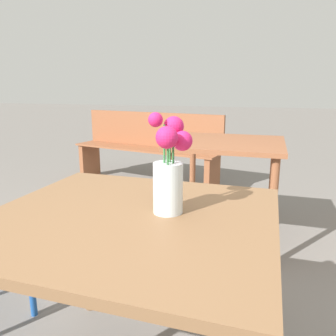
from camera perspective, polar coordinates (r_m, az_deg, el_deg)
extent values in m
cube|color=brown|center=(1.11, -6.61, -8.69)|extent=(0.95, 0.87, 0.03)
cylinder|color=brown|center=(1.74, -13.94, -13.39)|extent=(0.05, 0.05, 0.69)
cylinder|color=brown|center=(1.52, 15.11, -17.62)|extent=(0.05, 0.05, 0.69)
cylinder|color=silver|center=(1.09, 0.00, -3.49)|extent=(0.10, 0.10, 0.17)
cylinder|color=silver|center=(1.10, 0.00, -5.19)|extent=(0.09, 0.09, 0.09)
cylinder|color=#337038|center=(1.08, 0.88, -1.90)|extent=(0.01, 0.01, 0.21)
sphere|color=#D11E60|center=(1.05, 2.54, 4.74)|extent=(0.06, 0.06, 0.06)
cylinder|color=#337038|center=(1.08, 0.32, -0.66)|extent=(0.01, 0.01, 0.25)
sphere|color=#D11E60|center=(1.08, 1.00, 7.26)|extent=(0.07, 0.07, 0.07)
cylinder|color=#337038|center=(1.07, -0.63, 0.00)|extent=(0.01, 0.01, 0.28)
sphere|color=#D11E60|center=(1.06, -2.20, 8.41)|extent=(0.05, 0.05, 0.05)
cylinder|color=#337038|center=(1.05, -0.06, -1.76)|extent=(0.01, 0.01, 0.23)
sphere|color=#D11E60|center=(0.99, -0.13, 5.38)|extent=(0.07, 0.07, 0.07)
cylinder|color=#1E519E|center=(2.12, -26.54, -13.19)|extent=(0.03, 0.03, 0.43)
cylinder|color=#1E519E|center=(1.84, -22.84, -17.12)|extent=(0.03, 0.03, 0.43)
cube|color=brown|center=(3.84, -4.12, 3.40)|extent=(1.86, 0.70, 0.02)
cube|color=brown|center=(3.94, -2.91, 6.77)|extent=(1.80, 0.38, 0.40)
cube|color=brown|center=(3.51, 7.71, -1.44)|extent=(0.12, 0.33, 0.43)
cube|color=brown|center=(4.40, -13.44, 1.38)|extent=(0.12, 0.33, 0.43)
cube|color=brown|center=(2.39, 10.38, 4.30)|extent=(0.79, 0.79, 0.03)
cylinder|color=brown|center=(2.24, 0.43, -6.17)|extent=(0.05, 0.05, 0.73)
cylinder|color=brown|center=(2.15, 17.66, -7.65)|extent=(0.05, 0.05, 0.73)
cylinder|color=brown|center=(2.84, 4.28, -1.85)|extent=(0.05, 0.05, 0.73)
cylinder|color=brown|center=(2.78, 17.67, -2.85)|extent=(0.05, 0.05, 0.73)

